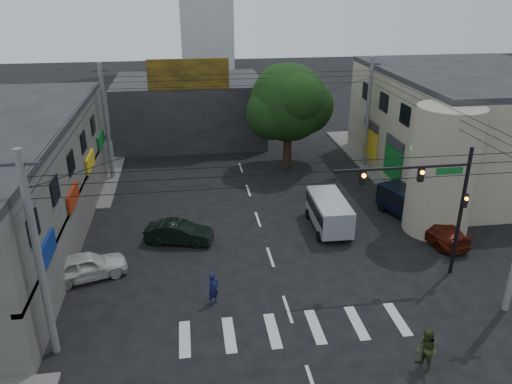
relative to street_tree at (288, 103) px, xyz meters
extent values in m
plane|color=black|center=(-4.00, -17.00, -5.47)|extent=(160.00, 160.00, 0.00)
cube|color=#514F4C|center=(-22.00, 1.00, -5.40)|extent=(16.00, 16.00, 0.15)
cube|color=#514F4C|center=(14.00, 1.00, -5.40)|extent=(16.00, 16.00, 0.15)
cube|color=gray|center=(14.00, -4.00, -1.47)|extent=(14.00, 18.00, 8.00)
cylinder|color=gray|center=(7.00, -13.00, -1.47)|extent=(4.00, 4.00, 8.00)
cube|color=#232326|center=(-8.00, 9.00, -2.47)|extent=(14.00, 10.00, 6.00)
cube|color=olive|center=(-8.00, 4.10, 1.83)|extent=(7.00, 0.30, 2.60)
cylinder|color=black|center=(0.00, 0.00, -3.27)|extent=(0.70, 0.70, 4.40)
sphere|color=black|center=(0.00, 0.00, 0.03)|extent=(6.40, 6.40, 6.40)
cylinder|color=black|center=(5.50, -18.00, -1.87)|extent=(0.20, 0.20, 7.20)
cylinder|color=black|center=(2.00, -18.00, 0.83)|extent=(7.00, 0.14, 0.14)
cube|color=black|center=(3.00, -18.00, 0.43)|extent=(0.28, 0.22, 0.75)
cube|color=black|center=(0.00, -18.00, 0.43)|extent=(0.28, 0.22, 0.75)
sphere|color=orange|center=(3.00, -18.14, 0.58)|extent=(0.20, 0.20, 0.20)
sphere|color=orange|center=(0.00, -18.14, 0.58)|extent=(0.20, 0.20, 0.20)
cube|color=#0D5F22|center=(4.50, -18.00, 0.53)|extent=(1.40, 0.06, 0.35)
cylinder|color=#59595B|center=(-14.50, -21.50, -0.87)|extent=(0.32, 0.32, 9.20)
cylinder|color=#59595B|center=(-14.50, -1.00, -0.87)|extent=(0.32, 0.32, 9.20)
cylinder|color=#59595B|center=(6.50, -1.00, -0.87)|extent=(0.32, 0.32, 9.20)
imported|color=black|center=(-9.21, -12.47, -4.80)|extent=(3.31, 4.74, 1.34)
imported|color=silver|center=(-14.13, -15.74, -4.74)|extent=(4.17, 5.28, 1.46)
imported|color=#4F150B|center=(6.50, -14.41, -4.81)|extent=(3.39, 5.17, 1.32)
imported|color=#121540|center=(-7.53, -19.00, -4.62)|extent=(1.02, 1.01, 1.70)
imported|color=#2D3C1B|center=(0.74, -24.77, -4.51)|extent=(1.26, 1.14, 1.92)
camera|label=1|loc=(-8.38, -39.69, 9.34)|focal=35.00mm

